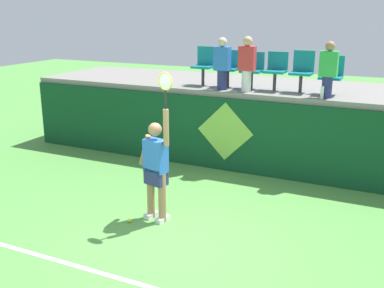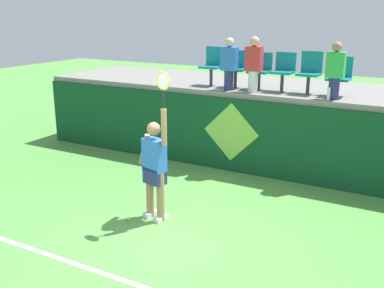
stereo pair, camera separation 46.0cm
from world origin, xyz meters
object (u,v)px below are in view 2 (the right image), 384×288
Objects in this scene: tennis_player at (155,166)px; stadium_chair_4 at (310,70)px; tennis_ball at (128,219)px; stadium_chair_5 at (340,75)px; stadium_chair_3 at (284,69)px; spectator_0 at (229,63)px; stadium_chair_1 at (237,66)px; spectator_1 at (254,63)px; stadium_chair_2 at (260,69)px; stadium_chair_0 at (213,64)px; spectator_2 at (335,70)px; water_bottle at (329,94)px.

stadium_chair_4 is (1.51, 3.52, 1.25)m from tennis_player.
stadium_chair_5 reaches higher than tennis_ball.
spectator_0 is at bearing -158.42° from stadium_chair_3.
stadium_chair_1 is 0.70m from spectator_1.
stadium_chair_1 is 1.00× the size of stadium_chair_3.
stadium_chair_2 is 1.67m from stadium_chair_5.
stadium_chair_4 is 1.68m from spectator_0.
stadium_chair_0 is at bearing -179.96° from stadium_chair_4.
stadium_chair_5 is at bearing 57.10° from tennis_ball.
stadium_chair_4 is (1.07, 0.01, 0.03)m from stadium_chair_2.
stadium_chair_0 is 1.07× the size of stadium_chair_1.
spectator_2 is (2.22, -0.44, 0.11)m from stadium_chair_1.
spectator_1 is (-1.07, -0.41, 0.13)m from stadium_chair_4.
tennis_ball is at bearing -101.87° from stadium_chair_2.
stadium_chair_5 is 0.46m from spectator_2.
stadium_chair_4 is (1.87, 3.82, 2.16)m from tennis_ball.
stadium_chair_0 is 0.75× the size of spectator_1.
stadium_chair_3 is (1.07, -0.00, 0.00)m from stadium_chair_1.
stadium_chair_2 is at bearing -0.04° from stadium_chair_1.
spectator_0 is at bearing 92.03° from tennis_player.
stadium_chair_5 is (0.06, 0.57, 0.30)m from water_bottle.
spectator_0 reaches higher than tennis_ball.
spectator_2 is at bearing -14.62° from stadium_chair_2.
water_bottle is 1.68m from spectator_1.
stadium_chair_4 is at bearing 66.76° from tennis_player.
stadium_chair_5 is 2.26m from spectator_0.
water_bottle is 0.31× the size of stadium_chair_1.
stadium_chair_3 is 0.74× the size of spectator_2.
stadium_chair_5 is at bearing 83.92° from water_bottle.
stadium_chair_3 is (1.67, -0.00, -0.03)m from stadium_chair_0.
stadium_chair_3 reaches higher than tennis_player.
stadium_chair_0 is at bearing 179.85° from stadium_chair_3.
stadium_chair_2 is 1.73m from spectator_2.
spectator_1 is at bearing 1.67° from spectator_0.
tennis_ball is 0.27× the size of water_bottle.
stadium_chair_5 is at bearing 59.08° from tennis_player.
stadium_chair_3 is (-1.09, 0.56, 0.34)m from water_bottle.
stadium_chair_2 is 0.44m from spectator_1.
water_bottle is 0.31× the size of stadium_chair_2.
stadium_chair_1 is at bearing -179.89° from stadium_chair_5.
stadium_chair_1 is 1.62m from stadium_chair_4.
tennis_player is 3.85m from stadium_chair_3.
spectator_0 is at bearing 85.77° from tennis_ball.
spectator_1 is at bearing -90.00° from stadium_chair_2.
stadium_chair_4 is 0.60m from stadium_chair_5.
water_bottle is (2.41, 3.25, 1.81)m from tennis_ball.
stadium_chair_0 reaches higher than tennis_ball.
spectator_1 reaches higher than spectator_2.
water_bottle is 2.84m from stadium_chair_0.
stadium_chair_3 is 0.73× the size of spectator_0.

